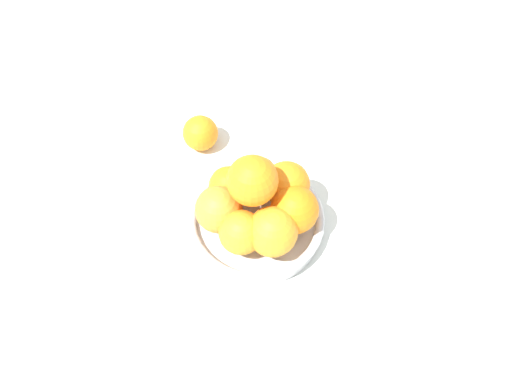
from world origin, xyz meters
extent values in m
plane|color=silver|center=(0.00, 0.00, 0.00)|extent=(4.00, 4.00, 0.00)
cylinder|color=silver|center=(0.00, 0.00, 0.01)|extent=(0.23, 0.23, 0.02)
torus|color=silver|center=(0.00, 0.00, 0.03)|extent=(0.24, 0.24, 0.02)
sphere|color=orange|center=(0.03, 0.05, 0.07)|extent=(0.07, 0.07, 0.07)
sphere|color=orange|center=(-0.02, 0.06, 0.08)|extent=(0.08, 0.08, 0.08)
sphere|color=orange|center=(-0.05, 0.02, 0.07)|extent=(0.07, 0.07, 0.07)
sphere|color=orange|center=(-0.05, -0.03, 0.08)|extent=(0.08, 0.08, 0.08)
sphere|color=orange|center=(-0.01, -0.06, 0.08)|extent=(0.08, 0.08, 0.08)
sphere|color=orange|center=(0.04, -0.05, 0.08)|extent=(0.08, 0.08, 0.08)
sphere|color=orange|center=(0.06, 0.00, 0.07)|extent=(0.07, 0.07, 0.07)
sphere|color=orange|center=(0.00, 0.01, 0.14)|extent=(0.08, 0.08, 0.08)
sphere|color=orange|center=(0.18, 0.12, 0.03)|extent=(0.07, 0.07, 0.07)
cube|color=silver|center=(0.30, -0.10, 0.00)|extent=(0.14, 0.14, 0.01)
camera|label=1|loc=(-0.44, -0.03, 0.76)|focal=35.00mm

